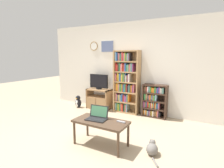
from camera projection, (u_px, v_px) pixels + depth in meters
ground_plane at (88, 140)px, 3.43m from camera, size 18.00×18.00×0.00m
wall_back at (132, 68)px, 5.08m from camera, size 5.77×0.09×2.60m
tv_stand at (99, 99)px, 5.47m from camera, size 0.75×0.40×0.62m
television at (99, 82)px, 5.39m from camera, size 0.63×0.18×0.46m
bookshelf_tall at (125, 82)px, 5.04m from camera, size 0.75×0.29×1.79m
bookshelf_short at (154, 101)px, 4.71m from camera, size 0.65×0.27×0.89m
coffee_table at (101, 124)px, 3.18m from camera, size 1.00×0.48×0.47m
laptop at (97, 116)px, 3.25m from camera, size 0.40×0.30×0.24m
remote_near_laptop at (121, 122)px, 3.09m from camera, size 0.16×0.05×0.02m
cat at (152, 148)px, 2.92m from camera, size 0.32×0.46×0.25m
penguin_figurine at (78, 102)px, 5.60m from camera, size 0.21×0.19×0.39m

